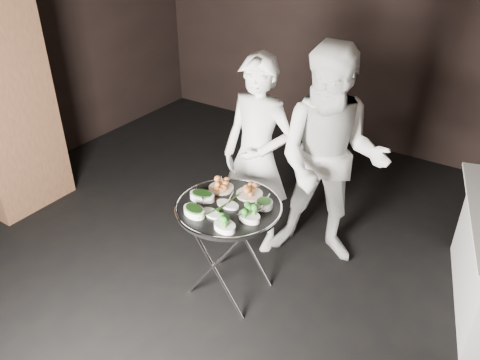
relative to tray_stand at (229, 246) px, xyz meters
The scene contains 16 objects.
floor 0.61m from the tray_stand, 102.27° to the right, with size 6.00×7.00×0.05m, color black.
wall_back 3.32m from the tray_stand, 91.49° to the left, with size 6.00×0.05×3.00m, color black.
tray_stand is the anchor object (origin of this frame).
serving_tray 0.35m from the tray_stand, 90.00° to the left, with size 0.78×0.78×0.04m.
potato_plate_a 0.46m from the tray_stand, 138.40° to the left, with size 0.19×0.19×0.07m.
potato_plate_b 0.45m from the tray_stand, 76.37° to the left, with size 0.20×0.20×0.07m.
greens_bowl 0.47m from the tray_stand, 29.46° to the left, with size 0.13×0.13×0.08m.
asparagus_plate_a 0.38m from the tray_stand, 164.61° to the right, with size 0.18×0.10×0.04m.
asparagus_plate_b 0.41m from the tray_stand, 103.78° to the right, with size 0.18×0.13×0.03m.
spinach_bowl_a 0.45m from the tray_stand, 169.90° to the right, with size 0.21×0.16×0.08m.
spinach_bowl_b 0.48m from the tray_stand, 122.02° to the right, with size 0.20×0.16×0.08m.
broccoli_bowl_a 0.46m from the tray_stand, 16.05° to the right, with size 0.17×0.13×0.07m.
broccoli_bowl_b 0.49m from the tray_stand, 60.47° to the right, with size 0.19×0.15×0.07m.
serving_utensils 0.42m from the tray_stand, 76.29° to the left, with size 0.59×0.43×0.01m.
waiter_left 0.80m from the tray_stand, 103.95° to the left, with size 0.63×0.41×1.73m, color silver.
waiter_right 1.04m from the tray_stand, 62.97° to the left, with size 0.91×0.71×1.87m, color silver.
Camera 1 is at (1.70, -1.92, 2.69)m, focal length 35.00 mm.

